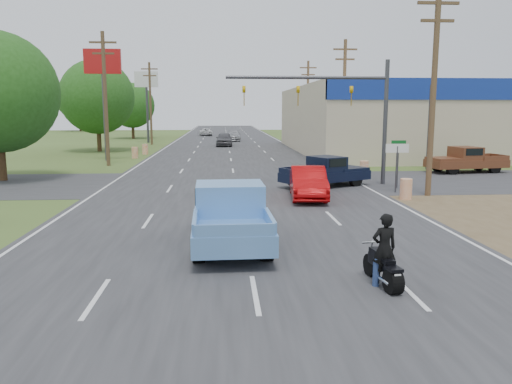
{
  "coord_description": "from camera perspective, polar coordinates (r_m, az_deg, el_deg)",
  "views": [
    {
      "loc": [
        -0.71,
        -10.93,
        4.2
      ],
      "look_at": [
        0.47,
        6.76,
        1.3
      ],
      "focal_mm": 35.0,
      "sensor_mm": 36.0,
      "label": 1
    }
  ],
  "objects": [
    {
      "name": "navy_pickup",
      "position": [
        28.05,
        8.11,
        2.34
      ],
      "size": [
        5.41,
        4.15,
        1.69
      ],
      "rotation": [
        0.0,
        0.0,
        -1.07
      ],
      "color": "black",
      "rests_on": "ground"
    },
    {
      "name": "distant_car_grey",
      "position": [
        59.91,
        -3.65,
        6.03
      ],
      "size": [
        1.99,
        4.79,
        1.62
      ],
      "primitive_type": "imported",
      "rotation": [
        0.0,
        0.0,
        -0.02
      ],
      "color": "#4D4C51",
      "rests_on": "ground"
    },
    {
      "name": "lane_sign",
      "position": [
        26.57,
        15.81,
        3.98
      ],
      "size": [
        1.2,
        0.08,
        2.52
      ],
      "color": "#3F3F44",
      "rests_on": "ground"
    },
    {
      "name": "utility_pole_6",
      "position": [
        63.55,
        -11.98,
        10.1
      ],
      "size": [
        2.0,
        0.28,
        10.0
      ],
      "color": "#4C3823",
      "rests_on": "ground"
    },
    {
      "name": "barrel_3",
      "position": [
        49.64,
        -12.55,
        4.8
      ],
      "size": [
        0.56,
        0.56,
        1.0
      ],
      "primitive_type": "cylinder",
      "color": "orange",
      "rests_on": "ground"
    },
    {
      "name": "pole_sign_left_near",
      "position": [
        44.13,
        -17.08,
        12.75
      ],
      "size": [
        3.0,
        0.35,
        9.2
      ],
      "color": "#3F3F44",
      "rests_on": "ground"
    },
    {
      "name": "pole_sign_left_far",
      "position": [
        67.71,
        -12.41,
        11.59
      ],
      "size": [
        3.0,
        0.35,
        9.2
      ],
      "color": "#3F3F44",
      "rests_on": "ground"
    },
    {
      "name": "cross_road",
      "position": [
        29.24,
        -2.4,
        1.04
      ],
      "size": [
        120.0,
        10.0,
        0.02
      ],
      "primitive_type": "cube",
      "color": "#2D2D30",
      "rests_on": "ground"
    },
    {
      "name": "barrel_0",
      "position": [
        24.81,
        16.77,
        0.31
      ],
      "size": [
        0.56,
        0.56,
        1.0
      ],
      "primitive_type": "cylinder",
      "color": "orange",
      "rests_on": "ground"
    },
    {
      "name": "red_convertible",
      "position": [
        24.12,
        5.98,
        1.05
      ],
      "size": [
        2.05,
        4.78,
        1.53
      ],
      "primitive_type": "imported",
      "rotation": [
        0.0,
        0.0,
        -0.1
      ],
      "color": "#AC0709",
      "rests_on": "ground"
    },
    {
      "name": "rider",
      "position": [
        12.4,
        14.42,
        -6.69
      ],
      "size": [
        0.67,
        0.49,
        1.7
      ],
      "primitive_type": "imported",
      "rotation": [
        0.0,
        0.0,
        3.28
      ],
      "color": "black",
      "rests_on": "ground"
    },
    {
      "name": "main_road",
      "position": [
        51.11,
        -3.04,
        4.58
      ],
      "size": [
        15.0,
        180.0,
        0.02
      ],
      "primitive_type": "cube",
      "color": "#2D2D30",
      "rests_on": "ground"
    },
    {
      "name": "distant_car_silver",
      "position": [
        69.86,
        -2.59,
        6.42
      ],
      "size": [
        2.25,
        4.98,
        1.42
      ],
      "primitive_type": "imported",
      "rotation": [
        0.0,
        0.0,
        -0.06
      ],
      "color": "#9E9EA2",
      "rests_on": "ground"
    },
    {
      "name": "brown_pickup",
      "position": [
        36.97,
        22.75,
        3.43
      ],
      "size": [
        5.58,
        2.85,
        1.77
      ],
      "rotation": [
        0.0,
        0.0,
        1.73
      ],
      "color": "black",
      "rests_on": "ground"
    },
    {
      "name": "blue_pickup",
      "position": [
        15.81,
        -3.01,
        -2.44
      ],
      "size": [
        2.43,
        5.96,
        1.96
      ],
      "rotation": [
        0.0,
        0.0,
        0.03
      ],
      "color": "black",
      "rests_on": "ground"
    },
    {
      "name": "signal_mast",
      "position": [
        28.69,
        9.49,
        10.37
      ],
      "size": [
        9.12,
        0.4,
        7.0
      ],
      "color": "#3F3F44",
      "rests_on": "ground"
    },
    {
      "name": "motorcycle",
      "position": [
        12.49,
        14.41,
        -8.61
      ],
      "size": [
        0.63,
        1.89,
        0.96
      ],
      "rotation": [
        0.0,
        0.0,
        0.14
      ],
      "color": "black",
      "rests_on": "ground"
    },
    {
      "name": "utility_pole_2",
      "position": [
        43.17,
        10.02,
        10.64
      ],
      "size": [
        2.0,
        0.28,
        10.0
      ],
      "color": "#4C3823",
      "rests_on": "ground"
    },
    {
      "name": "utility_pole_3",
      "position": [
        60.8,
        5.93,
        10.3
      ],
      "size": [
        2.0,
        0.28,
        10.0
      ],
      "color": "#4C3823",
      "rests_on": "ground"
    },
    {
      "name": "ground",
      "position": [
        11.73,
        -0.1,
        -11.69
      ],
      "size": [
        200.0,
        200.0,
        0.0
      ],
      "primitive_type": "plane",
      "color": "#3E4F1F",
      "rests_on": "ground"
    },
    {
      "name": "distant_car_white",
      "position": [
        85.14,
        -5.79,
        6.83
      ],
      "size": [
        2.45,
        4.53,
        1.21
      ],
      "primitive_type": "imported",
      "rotation": [
        0.0,
        0.0,
        3.25
      ],
      "color": "silver",
      "rests_on": "ground"
    },
    {
      "name": "utility_pole_1",
      "position": [
        26.04,
        19.64,
        11.22
      ],
      "size": [
        2.0,
        0.28,
        10.0
      ],
      "color": "#4C3823",
      "rests_on": "ground"
    },
    {
      "name": "barrel_1",
      "position": [
        32.93,
        12.26,
        2.63
      ],
      "size": [
        0.56,
        0.56,
        1.0
      ],
      "primitive_type": "cylinder",
      "color": "orange",
      "rests_on": "ground"
    },
    {
      "name": "tree_1",
      "position": [
        54.47,
        -17.71,
        10.31
      ],
      "size": [
        7.56,
        7.56,
        9.36
      ],
      "color": "#422D19",
      "rests_on": "ground"
    },
    {
      "name": "utility_pole_5",
      "position": [
        39.92,
        -16.84,
        10.51
      ],
      "size": [
        2.0,
        0.28,
        10.0
      ],
      "color": "#4C3823",
      "rests_on": "ground"
    },
    {
      "name": "tree_6",
      "position": [
        109.93,
        -19.6,
        9.97
      ],
      "size": [
        8.82,
        8.82,
        10.92
      ],
      "color": "#422D19",
      "rests_on": "ground"
    },
    {
      "name": "tree_5",
      "position": [
        110.3,
        12.52,
        9.95
      ],
      "size": [
        7.98,
        7.98,
        9.88
      ],
      "color": "#422D19",
      "rests_on": "ground"
    },
    {
      "name": "barrel_2",
      "position": [
        45.75,
        -13.67,
        4.39
      ],
      "size": [
        0.56,
        0.56,
        1.0
      ],
      "primitive_type": "cylinder",
      "color": "orange",
      "rests_on": "ground"
    },
    {
      "name": "tree_2",
      "position": [
        78.11,
        -13.98,
        9.58
      ],
      "size": [
        6.72,
        6.72,
        8.32
      ],
      "color": "#422D19",
      "rests_on": "ground"
    },
    {
      "name": "street_name_sign",
      "position": [
        28.21,
        15.92,
        3.66
      ],
      "size": [
        0.8,
        0.08,
        2.61
      ],
      "color": "#3F3F44",
      "rests_on": "ground"
    },
    {
      "name": "dirt_verge",
      "position": [
        24.35,
        25.0,
        -1.51
      ],
      "size": [
        8.0,
        18.0,
        0.01
      ],
      "primitive_type": "cube",
      "color": "brown",
      "rests_on": "ground"
    }
  ]
}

